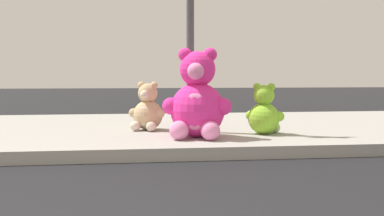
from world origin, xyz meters
TOP-DOWN VIEW (x-y plane):
  - sidewalk at (0.00, 5.20)m, footprint 28.00×4.40m
  - sign_pole at (1.00, 4.40)m, footprint 0.56×0.11m
  - plush_pink_large at (1.02, 3.82)m, footprint 0.87×0.82m
  - plush_red at (1.09, 5.10)m, footprint 0.40×0.45m
  - plush_tan at (0.40, 4.66)m, footprint 0.52×0.51m
  - plush_lime at (1.98, 4.04)m, footprint 0.49×0.50m

SIDE VIEW (x-z plane):
  - sidewalk at x=0.00m, z-range 0.00..0.15m
  - plush_red at x=1.09m, z-range 0.09..0.68m
  - plush_lime at x=1.98m, z-range 0.08..0.78m
  - plush_tan at x=0.40m, z-range 0.08..0.79m
  - plush_pink_large at x=1.02m, z-range 0.03..1.19m
  - sign_pole at x=1.00m, z-range 0.25..3.45m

